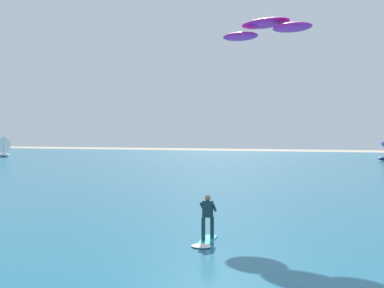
{
  "coord_description": "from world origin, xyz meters",
  "views": [
    {
      "loc": [
        5.81,
        -1.97,
        3.97
      ],
      "look_at": [
        0.52,
        15.12,
        3.54
      ],
      "focal_mm": 40.71,
      "sensor_mm": 36.0,
      "label": 1
    }
  ],
  "objects": [
    {
      "name": "ocean",
      "position": [
        0.0,
        49.21,
        0.05
      ],
      "size": [
        160.0,
        90.0,
        0.1
      ],
      "primitive_type": "cube",
      "color": "#236B89",
      "rests_on": "ground"
    },
    {
      "name": "kitesurfer",
      "position": [
        1.74,
        12.93,
        0.7
      ],
      "size": [
        0.72,
        1.97,
        1.67
      ],
      "color": "#26B2CC",
      "rests_on": "ocean"
    },
    {
      "name": "kite",
      "position": [
        2.85,
        19.93,
        9.21
      ],
      "size": [
        5.14,
        3.43,
        0.75
      ],
      "color": "#B21999"
    },
    {
      "name": "sailboat_center_horizon",
      "position": [
        -46.17,
        58.05,
        1.79
      ],
      "size": [
        3.28,
        2.87,
        3.69
      ],
      "color": "silver",
      "rests_on": "ocean"
    }
  ]
}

